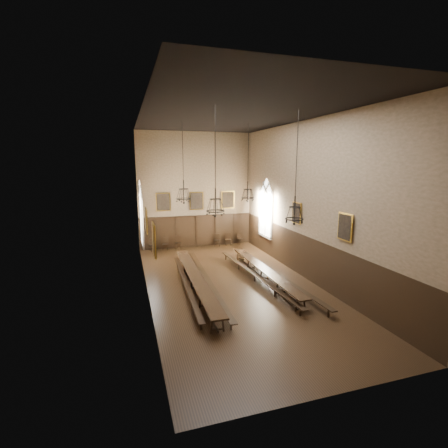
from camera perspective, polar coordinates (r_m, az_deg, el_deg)
name	(u,v)px	position (r m, az deg, el deg)	size (l,w,h in m)	color
floor	(232,286)	(18.16, 1.41, -10.79)	(9.00, 18.00, 0.02)	black
ceiling	(233,115)	(17.06, 1.56, 18.67)	(9.00, 18.00, 0.02)	black
wall_back	(196,191)	(25.69, -4.95, 5.88)	(9.00, 0.02, 9.00)	#8E7357
wall_front	(341,246)	(9.09, 19.86, -3.59)	(9.00, 0.02, 9.00)	#8E7357
wall_left	(144,208)	(16.19, -13.86, 2.78)	(0.02, 18.00, 9.00)	#8E7357
wall_right	(308,201)	(18.95, 14.56, 3.86)	(0.02, 18.00, 9.00)	#8E7357
wainscot_panelling	(232,264)	(17.74, 1.43, -7.00)	(9.00, 18.00, 2.50)	black
table_left	(196,283)	(17.51, -5.01, -10.23)	(0.96, 10.18, 0.79)	black
table_right	(264,274)	(18.93, 7.08, -8.78)	(0.69, 9.07, 0.71)	black
bench_left_outer	(186,285)	(17.58, -6.65, -10.64)	(0.71, 9.31, 0.42)	black
bench_left_inner	(207,281)	(17.93, -3.05, -10.02)	(0.76, 10.55, 0.47)	black
bench_right_inner	(255,277)	(18.72, 5.43, -9.21)	(0.96, 9.84, 0.44)	black
bench_right_outer	(276,276)	(18.94, 9.10, -9.03)	(0.83, 10.23, 0.46)	black
chair_0	(153,247)	(25.39, -12.40, -4.04)	(0.50, 0.50, 0.97)	black
chair_1	(165,246)	(25.57, -10.27, -3.87)	(0.51, 0.51, 0.94)	black
chair_2	(178,245)	(25.66, -8.05, -3.70)	(0.50, 0.50, 1.02)	black
chair_5	(217,242)	(26.35, -1.23, -3.24)	(0.54, 0.54, 0.98)	black
chair_6	(228,242)	(26.57, 0.73, -3.11)	(0.51, 0.51, 0.99)	black
chair_7	(240,241)	(26.89, 2.82, -2.98)	(0.49, 0.49, 0.95)	black
chandelier_back_left	(184,194)	(19.22, -7.09, 5.29)	(0.89, 0.89, 4.59)	black
chandelier_back_right	(248,193)	(20.26, 4.19, 5.50)	(0.82, 0.82, 4.65)	black
chandelier_front_left	(215,204)	(13.97, -1.52, 3.57)	(0.80, 0.80, 4.55)	black
chandelier_front_right	(294,212)	(15.65, 12.29, 2.07)	(0.88, 0.88, 5.12)	black
portrait_back_0	(163,202)	(25.23, -10.65, 3.82)	(1.10, 0.12, 1.40)	#BB8D2D
portrait_back_1	(197,201)	(25.64, -4.86, 4.08)	(1.10, 0.12, 1.40)	#BB8D2D
portrait_back_2	(228,200)	(26.31, 0.70, 4.28)	(1.10, 0.12, 1.40)	#BB8D2D
portrait_left_0	(146,220)	(17.30, -13.51, 0.61)	(0.12, 1.00, 1.30)	#BB8D2D
portrait_left_1	(154,240)	(12.90, -12.20, -2.74)	(0.12, 1.00, 1.30)	#BB8D2D
portrait_right_0	(296,213)	(19.84, 12.62, 1.91)	(0.12, 1.00, 1.30)	#BB8D2D
portrait_right_1	(345,227)	(16.14, 20.50, -0.49)	(0.12, 1.00, 1.30)	#BB8D2D
window_right	(266,208)	(23.87, 7.38, 2.81)	(0.20, 2.20, 4.60)	white
window_left	(141,213)	(21.78, -14.39, 1.80)	(0.20, 2.20, 4.60)	white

